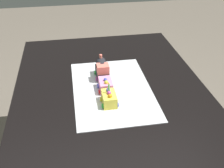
{
  "coord_description": "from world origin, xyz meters",
  "views": [
    {
      "loc": [
        1.13,
        -0.19,
        1.53
      ],
      "look_at": [
        -0.01,
        0.01,
        0.77
      ],
      "focal_mm": 43.02,
      "sensor_mm": 36.0,
      "label": 1
    }
  ],
  "objects": [
    {
      "name": "cake_car_tanker_bubblegum",
      "position": [
        -0.0,
        -0.03,
        0.77
      ],
      "size": [
        0.1,
        0.08,
        0.07
      ],
      "color": "pink",
      "rests_on": "cake_board"
    },
    {
      "name": "cake_locomotive",
      "position": [
        -0.13,
        -0.03,
        0.79
      ],
      "size": [
        0.14,
        0.08,
        0.12
      ],
      "color": "#232328",
      "rests_on": "cake_board"
    },
    {
      "name": "dining_table",
      "position": [
        0.0,
        0.0,
        0.63
      ],
      "size": [
        1.4,
        1.0,
        0.74
      ],
      "color": "black",
      "rests_on": "ground"
    },
    {
      "name": "cake_board",
      "position": [
        -0.01,
        0.01,
        0.74
      ],
      "size": [
        0.6,
        0.4,
        0.0
      ],
      "primitive_type": "cube",
      "color": "silver",
      "rests_on": "dining_table"
    },
    {
      "name": "birthday_candle",
      "position": [
        0.11,
        -0.03,
        0.84
      ],
      "size": [
        0.01,
        0.01,
        0.05
      ],
      "color": "#66D872",
      "rests_on": "cake_car_hopper_lemon"
    },
    {
      "name": "cake_car_hopper_lemon",
      "position": [
        0.11,
        -0.03,
        0.77
      ],
      "size": [
        0.1,
        0.08,
        0.07
      ],
      "color": "#F4E04C",
      "rests_on": "cake_board"
    }
  ]
}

